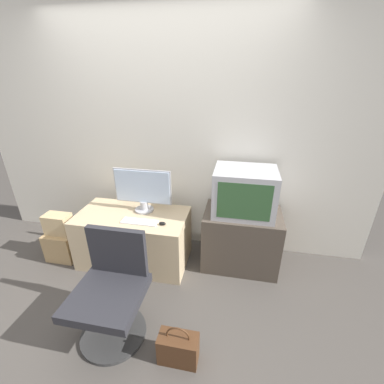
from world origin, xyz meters
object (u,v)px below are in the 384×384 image
(main_monitor, at_px, (143,190))
(keyboard, at_px, (140,222))
(cardboard_box_lower, at_px, (63,245))
(handbag, at_px, (178,348))
(crt_tv, at_px, (244,192))
(office_chair, at_px, (111,293))
(mouse, at_px, (162,224))

(main_monitor, relative_size, keyboard, 1.68)
(cardboard_box_lower, distance_m, handbag, 1.78)
(handbag, bearing_deg, main_monitor, 119.65)
(main_monitor, bearing_deg, handbag, -60.35)
(crt_tv, distance_m, office_chair, 1.47)
(crt_tv, xyz_separation_m, cardboard_box_lower, (-1.93, -0.28, -0.70))
(office_chair, distance_m, handbag, 0.63)
(main_monitor, distance_m, mouse, 0.43)
(cardboard_box_lower, bearing_deg, crt_tv, 8.30)
(mouse, height_order, crt_tv, crt_tv)
(office_chair, height_order, cardboard_box_lower, office_chair)
(crt_tv, distance_m, cardboard_box_lower, 2.07)
(mouse, relative_size, office_chair, 0.08)
(keyboard, distance_m, mouse, 0.23)
(crt_tv, bearing_deg, main_monitor, -176.72)
(mouse, relative_size, cardboard_box_lower, 0.21)
(office_chair, bearing_deg, mouse, 74.60)
(keyboard, relative_size, handbag, 1.08)
(crt_tv, height_order, office_chair, crt_tv)
(cardboard_box_lower, bearing_deg, handbag, -29.93)
(keyboard, xyz_separation_m, mouse, (0.23, -0.00, 0.01))
(cardboard_box_lower, bearing_deg, main_monitor, 13.81)
(mouse, distance_m, handbag, 1.05)
(cardboard_box_lower, bearing_deg, mouse, -1.06)
(main_monitor, bearing_deg, cardboard_box_lower, -166.19)
(mouse, height_order, office_chair, office_chair)
(mouse, distance_m, office_chair, 0.77)
(main_monitor, height_order, keyboard, main_monitor)
(keyboard, height_order, cardboard_box_lower, keyboard)
(crt_tv, distance_m, handbag, 1.44)
(main_monitor, relative_size, cardboard_box_lower, 1.89)
(cardboard_box_lower, xyz_separation_m, handbag, (1.54, -0.89, -0.04))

